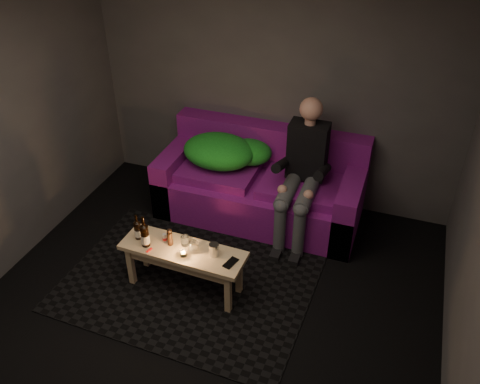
# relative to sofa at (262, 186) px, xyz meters

# --- Properties ---
(floor) EXTENTS (4.50, 4.50, 0.00)m
(floor) POSITION_rel_sofa_xyz_m (-0.01, -1.82, -0.34)
(floor) COLOR black
(floor) RESTS_ON ground
(room) EXTENTS (4.50, 4.50, 4.50)m
(room) POSITION_rel_sofa_xyz_m (-0.01, -1.35, 1.31)
(room) COLOR silver
(room) RESTS_ON ground
(rug) EXTENTS (2.33, 1.73, 0.01)m
(rug) POSITION_rel_sofa_xyz_m (-0.30, -1.33, -0.33)
(rug) COLOR black
(rug) RESTS_ON floor
(sofa) EXTENTS (2.16, 0.97, 0.93)m
(sofa) POSITION_rel_sofa_xyz_m (0.00, 0.00, 0.00)
(sofa) COLOR #73107E
(sofa) RESTS_ON floor
(green_blanket) EXTENTS (0.95, 0.65, 0.32)m
(green_blanket) POSITION_rel_sofa_xyz_m (-0.42, -0.01, 0.36)
(green_blanket) COLOR #157817
(green_blanket) RESTS_ON sofa
(person) EXTENTS (0.39, 0.90, 1.44)m
(person) POSITION_rel_sofa_xyz_m (0.48, -0.18, 0.41)
(person) COLOR black
(person) RESTS_ON sofa
(coffee_table) EXTENTS (1.15, 0.40, 0.47)m
(coffee_table) POSITION_rel_sofa_xyz_m (-0.30, -1.38, 0.05)
(coffee_table) COLOR #DDB281
(coffee_table) RESTS_ON rug
(beer_bottle_a) EXTENTS (0.06, 0.06, 0.25)m
(beer_bottle_a) POSITION_rel_sofa_xyz_m (-0.74, -1.38, 0.22)
(beer_bottle_a) COLOR black
(beer_bottle_a) RESTS_ON coffee_table
(beer_bottle_b) EXTENTS (0.08, 0.08, 0.31)m
(beer_bottle_b) POSITION_rel_sofa_xyz_m (-0.63, -1.45, 0.24)
(beer_bottle_b) COLOR black
(beer_bottle_b) RESTS_ON coffee_table
(salt_shaker) EXTENTS (0.04, 0.04, 0.08)m
(salt_shaker) POSITION_rel_sofa_xyz_m (-0.49, -1.34, 0.17)
(salt_shaker) COLOR silver
(salt_shaker) RESTS_ON coffee_table
(pepper_mill) EXTENTS (0.06, 0.06, 0.13)m
(pepper_mill) POSITION_rel_sofa_xyz_m (-0.43, -1.36, 0.19)
(pepper_mill) COLOR black
(pepper_mill) RESTS_ON coffee_table
(tumbler_back) EXTENTS (0.08, 0.08, 0.09)m
(tumbler_back) POSITION_rel_sofa_xyz_m (-0.30, -1.32, 0.17)
(tumbler_back) COLOR white
(tumbler_back) RESTS_ON coffee_table
(tealight) EXTENTS (0.06, 0.06, 0.05)m
(tealight) POSITION_rel_sofa_xyz_m (-0.25, -1.46, 0.15)
(tealight) COLOR white
(tealight) RESTS_ON coffee_table
(tumbler_front) EXTENTS (0.10, 0.10, 0.10)m
(tumbler_front) POSITION_rel_sofa_xyz_m (-0.19, -1.38, 0.18)
(tumbler_front) COLOR white
(tumbler_front) RESTS_ON coffee_table
(steel_cup) EXTENTS (0.09, 0.09, 0.12)m
(steel_cup) POSITION_rel_sofa_xyz_m (-0.00, -1.36, 0.19)
(steel_cup) COLOR #AFB2B6
(steel_cup) RESTS_ON coffee_table
(smartphone) EXTENTS (0.11, 0.17, 0.01)m
(smartphone) POSITION_rel_sofa_xyz_m (0.17, -1.41, 0.13)
(smartphone) COLOR black
(smartphone) RESTS_ON coffee_table
(red_lighter) EXTENTS (0.04, 0.07, 0.01)m
(red_lighter) POSITION_rel_sofa_xyz_m (-0.57, -1.50, 0.13)
(red_lighter) COLOR red
(red_lighter) RESTS_ON coffee_table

